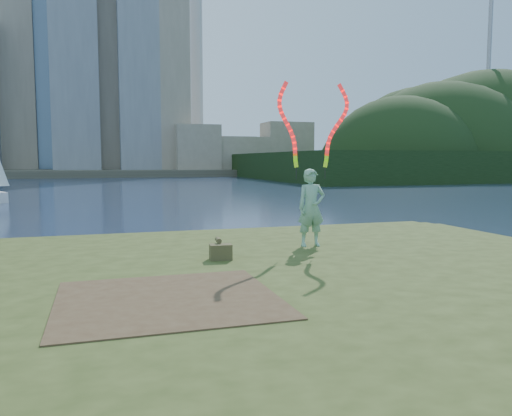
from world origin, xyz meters
name	(u,v)px	position (x,y,z in m)	size (l,w,h in m)	color
ground	(249,288)	(0.00, 0.00, 0.00)	(320.00, 320.00, 0.00)	#19263F
grassy_knoll	(285,301)	(0.00, -2.30, 0.34)	(20.00, 18.00, 0.80)	#334117
dirt_patch	(168,299)	(-2.20, -3.20, 0.81)	(3.20, 3.00, 0.02)	#47331E
far_shore	(117,172)	(0.00, 95.00, 0.60)	(320.00, 40.00, 1.20)	#484335
wooded_hill	(482,176)	(59.57, 59.96, 0.16)	(78.00, 50.00, 63.00)	black
woman_with_ribbons	(311,188)	(1.70, 0.48, 2.19)	(2.14, 0.47, 4.21)	#176540
canvas_bag	(221,251)	(-0.77, -0.50, 0.98)	(0.47, 0.54, 0.43)	#464325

